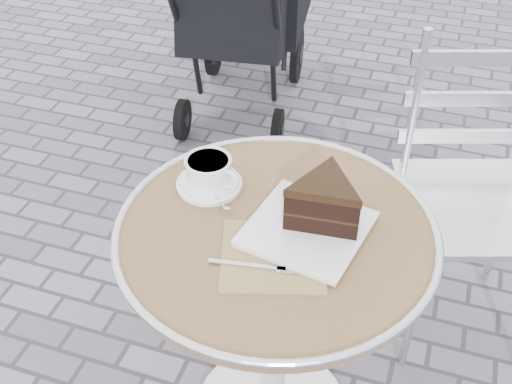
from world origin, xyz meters
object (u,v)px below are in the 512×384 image
(cafe_table, at_px, (275,281))
(cake_plate_set, at_px, (319,209))
(bistro_chair, at_px, (476,158))
(baby_stroller, at_px, (245,7))
(cappuccino_set, at_px, (209,175))

(cafe_table, relative_size, cake_plate_set, 1.96)
(cake_plate_set, xyz_separation_m, bistro_chair, (0.33, 0.60, -0.20))
(baby_stroller, bearing_deg, cake_plate_set, -73.41)
(cake_plate_set, xyz_separation_m, baby_stroller, (-0.74, 1.61, -0.31))
(cafe_table, height_order, bistro_chair, bistro_chair)
(cappuccino_set, distance_m, bistro_chair, 0.83)
(cake_plate_set, distance_m, baby_stroller, 1.80)
(cake_plate_set, bearing_deg, cafe_table, -150.59)
(cake_plate_set, bearing_deg, cappuccino_set, 177.39)
(cappuccino_set, height_order, cake_plate_set, cake_plate_set)
(cappuccino_set, relative_size, bistro_chair, 0.17)
(cafe_table, bearing_deg, cappuccino_set, 154.09)
(cappuccino_set, relative_size, cake_plate_set, 0.42)
(cappuccino_set, distance_m, baby_stroller, 1.64)
(cappuccino_set, distance_m, cake_plate_set, 0.29)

